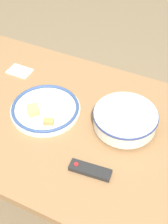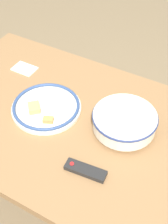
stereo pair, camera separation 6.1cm
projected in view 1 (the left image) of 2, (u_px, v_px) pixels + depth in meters
ground_plane at (68, 198)px, 1.90m from camera, size 8.00×8.00×0.00m
dining_table at (63, 129)px, 1.45m from camera, size 1.31×0.87×0.72m
noodle_bowl at (125, 119)px, 1.31m from camera, size 0.28×0.28×0.09m
food_plate at (45, 109)px, 1.40m from camera, size 0.32×0.32×0.04m
tv_remote at (90, 170)px, 1.18m from camera, size 0.17×0.06×0.02m
folded_napkin at (20, 71)px, 1.62m from camera, size 0.12×0.08×0.01m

